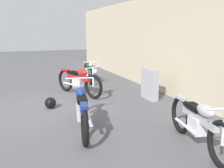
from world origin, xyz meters
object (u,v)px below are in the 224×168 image
(helmet, at_px, (50,103))
(motorcycle_green, at_px, (88,71))
(stone_marker, at_px, (150,84))
(motorcycle_red, at_px, (79,81))
(motorcycle_blue, at_px, (82,108))
(motorcycle_silver, at_px, (199,123))

(helmet, relative_size, motorcycle_green, 0.15)
(stone_marker, bearing_deg, motorcycle_red, -124.81)
(stone_marker, bearing_deg, motorcycle_blue, -57.95)
(helmet, xyz_separation_m, motorcycle_silver, (3.18, 1.98, 0.30))
(stone_marker, distance_m, helmet, 2.83)
(helmet, distance_m, motorcycle_red, 1.52)
(helmet, bearing_deg, motorcycle_silver, 31.87)
(helmet, bearing_deg, motorcycle_red, 136.04)
(helmet, relative_size, motorcycle_silver, 0.14)
(stone_marker, distance_m, motorcycle_blue, 2.86)
(motorcycle_blue, xyz_separation_m, motorcycle_green, (-4.62, 1.50, -0.04))
(stone_marker, relative_size, motorcycle_silver, 0.43)
(stone_marker, height_order, motorcycle_green, stone_marker)
(motorcycle_silver, bearing_deg, helmet, -136.35)
(motorcycle_green, bearing_deg, motorcycle_red, -15.82)
(motorcycle_green, xyz_separation_m, motorcycle_silver, (6.12, 0.10, 0.03))
(motorcycle_blue, xyz_separation_m, motorcycle_silver, (1.50, 1.60, -0.01))
(stone_marker, distance_m, motorcycle_red, 2.16)
(motorcycle_green, distance_m, motorcycle_silver, 6.12)
(helmet, xyz_separation_m, motorcycle_green, (-2.94, 1.88, 0.27))
(motorcycle_green, bearing_deg, motorcycle_blue, -9.38)
(helmet, bearing_deg, motorcycle_blue, 12.70)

